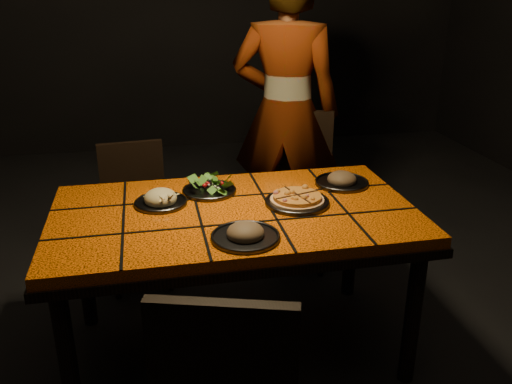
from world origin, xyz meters
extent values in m
cube|color=black|center=(0.00, 0.00, -0.02)|extent=(6.00, 7.00, 0.04)
cube|color=#FF6708|center=(0.00, 0.00, 0.72)|extent=(1.60, 0.90, 0.05)
cube|color=black|center=(0.00, 0.00, 0.68)|extent=(1.62, 0.92, 0.04)
cylinder|color=black|center=(-0.72, -0.37, 0.33)|extent=(0.07, 0.07, 0.66)
cylinder|color=black|center=(0.72, -0.37, 0.33)|extent=(0.07, 0.07, 0.66)
cylinder|color=black|center=(-0.72, 0.37, 0.33)|extent=(0.07, 0.07, 0.66)
cylinder|color=black|center=(0.72, 0.37, 0.33)|extent=(0.07, 0.07, 0.66)
cube|color=black|center=(-0.20, -0.98, 0.70)|extent=(0.41, 0.16, 0.46)
cube|color=black|center=(-0.45, 0.74, 0.40)|extent=(0.40, 0.40, 0.04)
cube|color=black|center=(-0.46, 0.91, 0.62)|extent=(0.37, 0.07, 0.41)
cylinder|color=black|center=(-0.58, 0.58, 0.19)|extent=(0.03, 0.03, 0.38)
cylinder|color=black|center=(-0.28, 0.60, 0.19)|extent=(0.03, 0.03, 0.38)
cylinder|color=black|center=(-0.61, 0.88, 0.19)|extent=(0.03, 0.03, 0.38)
cylinder|color=black|center=(-0.31, 0.90, 0.19)|extent=(0.03, 0.03, 0.38)
cube|color=black|center=(0.52, 0.80, 0.46)|extent=(0.54, 0.54, 0.04)
cube|color=black|center=(0.58, 0.98, 0.71)|extent=(0.42, 0.18, 0.47)
cylinder|color=black|center=(0.30, 0.69, 0.22)|extent=(0.04, 0.04, 0.44)
cylinder|color=black|center=(0.62, 0.58, 0.22)|extent=(0.04, 0.04, 0.44)
cylinder|color=black|center=(0.41, 1.02, 0.22)|extent=(0.04, 0.04, 0.44)
cylinder|color=black|center=(0.73, 0.91, 0.22)|extent=(0.04, 0.04, 0.44)
imported|color=brown|center=(0.50, 1.02, 0.92)|extent=(0.79, 0.66, 1.84)
cylinder|color=#37373C|center=(0.29, 0.00, 0.76)|extent=(0.29, 0.29, 0.01)
torus|color=#37373C|center=(0.29, 0.00, 0.76)|extent=(0.29, 0.29, 0.01)
cylinder|color=tan|center=(0.29, 0.00, 0.77)|extent=(0.30, 0.30, 0.01)
cylinder|color=#E9963C|center=(0.29, 0.00, 0.78)|extent=(0.27, 0.27, 0.02)
cylinder|color=#37373C|center=(-0.32, 0.12, 0.76)|extent=(0.24, 0.24, 0.01)
torus|color=#37373C|center=(-0.32, 0.12, 0.76)|extent=(0.24, 0.24, 0.01)
ellipsoid|color=#D0C189|center=(-0.32, 0.12, 0.78)|extent=(0.14, 0.14, 0.08)
cylinder|color=#37373C|center=(-0.08, 0.23, 0.76)|extent=(0.26, 0.26, 0.01)
torus|color=#37373C|center=(-0.08, 0.23, 0.76)|extent=(0.26, 0.26, 0.01)
cylinder|color=#37373C|center=(0.00, -0.29, 0.76)|extent=(0.27, 0.27, 0.01)
torus|color=#37373C|center=(0.00, -0.29, 0.76)|extent=(0.28, 0.28, 0.01)
ellipsoid|color=brown|center=(0.00, -0.29, 0.78)|extent=(0.16, 0.16, 0.09)
cylinder|color=#37373C|center=(0.58, 0.20, 0.76)|extent=(0.26, 0.26, 0.01)
torus|color=#37373C|center=(0.58, 0.20, 0.76)|extent=(0.27, 0.27, 0.01)
ellipsoid|color=brown|center=(0.58, 0.20, 0.78)|extent=(0.16, 0.16, 0.09)
camera|label=1|loc=(-0.35, -2.18, 1.72)|focal=38.00mm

